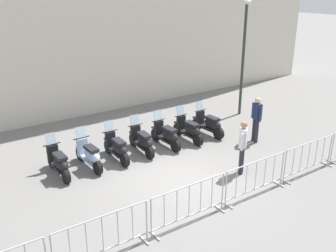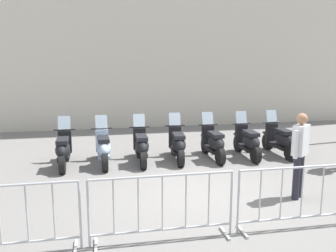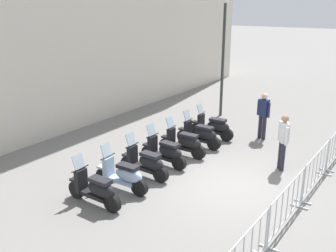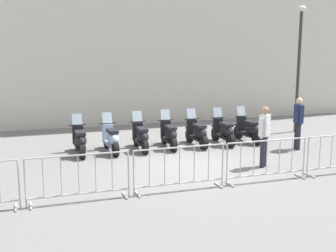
{
  "view_description": "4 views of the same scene",
  "coord_description": "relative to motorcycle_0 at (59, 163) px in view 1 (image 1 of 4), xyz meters",
  "views": [
    {
      "loc": [
        -7.44,
        -7.39,
        5.73
      ],
      "look_at": [
        0.79,
        1.39,
        1.13
      ],
      "focal_mm": 41.27,
      "sensor_mm": 36.0,
      "label": 1
    },
    {
      "loc": [
        -3.13,
        -6.7,
        2.83
      ],
      "look_at": [
        -0.12,
        1.7,
        1.1
      ],
      "focal_mm": 39.0,
      "sensor_mm": 36.0,
      "label": 2
    },
    {
      "loc": [
        -9.57,
        -2.8,
        5.01
      ],
      "look_at": [
        0.54,
        2.24,
        1.24
      ],
      "focal_mm": 41.63,
      "sensor_mm": 36.0,
      "label": 3
    },
    {
      "loc": [
        -6.01,
        -10.04,
        3.27
      ],
      "look_at": [
        0.06,
        1.79,
        0.85
      ],
      "focal_mm": 44.76,
      "sensor_mm": 36.0,
      "label": 4
    }
  ],
  "objects": [
    {
      "name": "ground_plane",
      "position": [
        2.61,
        -2.68,
        -0.45
      ],
      "size": [
        120.0,
        120.0,
        0.0
      ],
      "primitive_type": "plane",
      "color": "slate"
    },
    {
      "name": "motorcycle_0",
      "position": [
        0.0,
        0.0,
        0.0
      ],
      "size": [
        0.63,
        1.72,
        1.24
      ],
      "color": "black",
      "rests_on": "ground"
    },
    {
      "name": "motorcycle_1",
      "position": [
        0.98,
        -0.17,
        0.0
      ],
      "size": [
        0.59,
        1.72,
        1.24
      ],
      "color": "black",
      "rests_on": "ground"
    },
    {
      "name": "motorcycle_2",
      "position": [
        1.96,
        -0.32,
        0.0
      ],
      "size": [
        0.66,
        1.72,
        1.24
      ],
      "color": "black",
      "rests_on": "ground"
    },
    {
      "name": "motorcycle_3",
      "position": [
        2.95,
        -0.44,
        0.0
      ],
      "size": [
        0.7,
        1.71,
        1.24
      ],
      "color": "black",
      "rests_on": "ground"
    },
    {
      "name": "motorcycle_4",
      "position": [
        3.93,
        -0.64,
        0.0
      ],
      "size": [
        0.61,
        1.72,
        1.24
      ],
      "color": "black",
      "rests_on": "ground"
    },
    {
      "name": "motorcycle_5",
      "position": [
        4.91,
        -0.82,
        0.0
      ],
      "size": [
        0.63,
        1.72,
        1.24
      ],
      "color": "black",
      "rests_on": "ground"
    },
    {
      "name": "motorcycle_6",
      "position": [
        5.9,
        -0.93,
        0.0
      ],
      "size": [
        0.57,
        1.73,
        1.24
      ],
      "color": "black",
      "rests_on": "ground"
    },
    {
      "name": "barrier_segment_1",
      "position": [
        -1.15,
        -4.07,
        0.07
      ],
      "size": [
        2.22,
        0.75,
        1.07
      ],
      "color": "#B2B5B7",
      "rests_on": "ground"
    },
    {
      "name": "barrier_segment_2",
      "position": [
        1.16,
        -4.43,
        0.07
      ],
      "size": [
        2.22,
        0.75,
        1.07
      ],
      "color": "#B2B5B7",
      "rests_on": "ground"
    },
    {
      "name": "barrier_segment_3",
      "position": [
        3.46,
        -4.78,
        0.07
      ],
      "size": [
        2.22,
        0.75,
        1.07
      ],
      "color": "#B2B5B7",
      "rests_on": "ground"
    },
    {
      "name": "barrier_segment_4",
      "position": [
        5.76,
        -5.14,
        0.07
      ],
      "size": [
        2.22,
        0.75,
        1.07
      ],
      "color": "#B2B5B7",
      "rests_on": "ground"
    },
    {
      "name": "street_lamp",
      "position": [
        8.84,
        -0.2,
        2.6
      ],
      "size": [
        0.36,
        0.36,
        4.96
      ],
      "color": "#2D332D",
      "rests_on": "ground"
    },
    {
      "name": "officer_near_row_end",
      "position": [
        6.67,
        -2.54,
        0.53
      ],
      "size": [
        0.35,
        0.51,
        1.73
      ],
      "color": "#23232D",
      "rests_on": "ground"
    },
    {
      "name": "officer_mid_plaza",
      "position": [
        4.26,
        -3.71,
        0.53
      ],
      "size": [
        0.49,
        0.37,
        1.73
      ],
      "color": "#23232D",
      "rests_on": "ground"
    }
  ]
}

